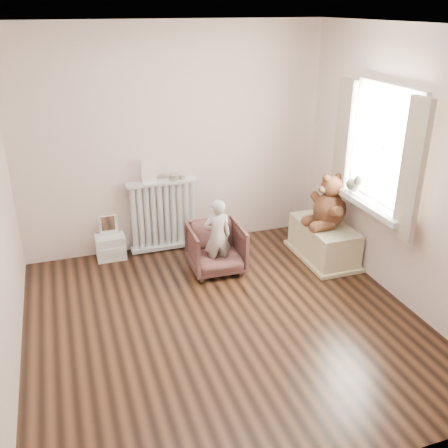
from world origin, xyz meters
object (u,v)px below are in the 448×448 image
object	(u,v)px
armchair	(216,248)
teddy_bear	(330,206)
toy_bench	(324,242)
plush_cat	(354,183)
radiator	(164,220)
toy_vanity	(110,237)
child	(217,236)

from	to	relation	value
armchair	teddy_bear	world-z (taller)	teddy_bear
teddy_bear	toy_bench	bearing A→B (deg)	107.27
armchair	plush_cat	xyz separation A→B (m)	(1.42, -0.39, 0.73)
radiator	toy_vanity	size ratio (longest dim) A/B	1.68
teddy_bear	radiator	bearing A→B (deg)	151.92
armchair	plush_cat	size ratio (longest dim) A/B	2.32
radiator	child	world-z (taller)	child
armchair	child	size ratio (longest dim) A/B	0.71
child	plush_cat	size ratio (longest dim) A/B	3.30
radiator	teddy_bear	distance (m)	1.94
armchair	plush_cat	distance (m)	1.64
child	radiator	bearing A→B (deg)	-58.59
radiator	plush_cat	size ratio (longest dim) A/B	3.42
child	teddy_bear	size ratio (longest dim) A/B	1.38
toy_vanity	child	bearing A→B (deg)	-33.63
toy_vanity	radiator	bearing A→B (deg)	2.64
toy_bench	teddy_bear	bearing A→B (deg)	-70.92
child	toy_bench	bearing A→B (deg)	178.97
radiator	child	size ratio (longest dim) A/B	1.04
radiator	toy_bench	size ratio (longest dim) A/B	0.97
teddy_bear	plush_cat	bearing A→B (deg)	-63.45
toy_bench	teddy_bear	distance (m)	0.47
armchair	plush_cat	world-z (taller)	plush_cat
radiator	teddy_bear	world-z (taller)	teddy_bear
armchair	toy_bench	size ratio (longest dim) A/B	0.66
toy_bench	radiator	bearing A→B (deg)	154.74
toy_bench	plush_cat	distance (m)	0.86
armchair	plush_cat	bearing A→B (deg)	-13.52
toy_vanity	child	world-z (taller)	child
toy_bench	teddy_bear	world-z (taller)	teddy_bear
toy_vanity	plush_cat	world-z (taller)	plush_cat
toy_vanity	teddy_bear	xyz separation A→B (m)	(2.38, -0.82, 0.40)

